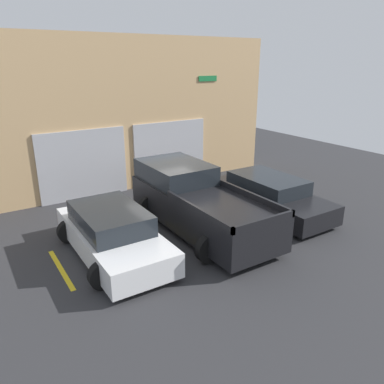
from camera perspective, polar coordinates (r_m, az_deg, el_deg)
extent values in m
plane|color=#2D2D30|center=(12.91, -3.07, -3.01)|extent=(28.00, 28.00, 0.00)
cube|color=tan|center=(15.04, -9.64, 11.51)|extent=(12.74, 0.60, 5.85)
cube|color=#ADADB2|center=(14.37, -16.20, 3.98)|extent=(3.27, 0.08, 2.57)
cube|color=#ADADB2|center=(15.75, -3.33, 6.03)|extent=(3.27, 0.08, 2.57)
cube|color=#197238|center=(16.34, 2.42, 16.90)|extent=(0.90, 0.03, 0.22)
cube|color=black|center=(11.24, 1.38, -2.58)|extent=(1.98, 5.48, 0.99)
cube|color=#1E2328|center=(12.19, -2.56, 3.14)|extent=(1.82, 2.47, 0.60)
cube|color=black|center=(9.58, 0.80, -2.81)|extent=(0.08, 3.01, 0.18)
cube|color=black|center=(10.68, 9.35, -0.69)|extent=(0.08, 3.01, 0.18)
cube|color=black|center=(9.08, 10.98, -4.48)|extent=(1.98, 0.08, 0.18)
cylinder|color=black|center=(12.32, -6.47, -2.28)|extent=(0.78, 0.22, 0.78)
cylinder|color=black|center=(13.13, 0.42, -0.76)|extent=(0.78, 0.22, 0.78)
cylinder|color=black|center=(9.65, 2.66, -8.59)|extent=(0.78, 0.22, 0.78)
cylinder|color=black|center=(10.67, 10.47, -6.06)|extent=(0.78, 0.22, 0.78)
cube|color=white|center=(10.18, -11.94, -7.00)|extent=(1.78, 4.39, 0.62)
cube|color=#1E2328|center=(10.04, -12.39, -3.84)|extent=(1.56, 2.41, 0.52)
cylinder|color=black|center=(11.22, -18.16, -5.72)|extent=(0.68, 0.22, 0.68)
cylinder|color=black|center=(11.64, -10.76, -4.13)|extent=(0.68, 0.22, 0.68)
cylinder|color=black|center=(8.89, -13.40, -12.20)|extent=(0.68, 0.22, 0.68)
cylinder|color=black|center=(9.40, -4.34, -9.79)|extent=(0.68, 0.22, 0.68)
cube|color=black|center=(13.01, 11.67, -1.08)|extent=(1.79, 4.59, 0.62)
cube|color=#1E2328|center=(12.91, 11.48, 1.35)|extent=(1.57, 2.53, 0.48)
cylinder|color=black|center=(13.57, 5.08, -0.47)|extent=(0.65, 0.22, 0.65)
cylinder|color=black|center=(14.53, 10.00, 0.67)|extent=(0.65, 0.22, 0.65)
cylinder|color=black|center=(11.61, 13.67, -4.48)|extent=(0.65, 0.22, 0.65)
cylinder|color=black|center=(12.73, 18.62, -2.82)|extent=(0.65, 0.22, 0.65)
cube|color=gold|center=(10.07, -19.33, -11.03)|extent=(0.12, 2.20, 0.01)
cube|color=gold|center=(10.88, -4.84, -7.52)|extent=(0.12, 2.20, 0.01)
cube|color=gold|center=(12.29, 6.79, -4.30)|extent=(0.12, 2.20, 0.01)
cube|color=gold|center=(14.13, 15.65, -1.71)|extent=(0.12, 2.20, 0.01)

